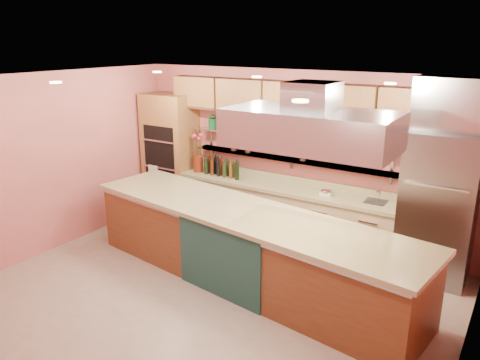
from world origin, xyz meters
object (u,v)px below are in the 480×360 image
Objects in this scene: island at (245,247)px; kitchen_scale at (326,192)px; green_canister at (260,129)px; refrigerator at (438,207)px; copper_kettle at (231,126)px; flower_vase at (198,163)px.

island is 27.89× the size of kitchen_scale.
green_canister reaches higher than kitchen_scale.
refrigerator is 3.64m from copper_kettle.
copper_kettle is (-1.39, 1.75, 1.27)m from island.
copper_kettle is (0.57, 0.22, 0.71)m from flower_vase.
refrigerator is 1.63m from kitchen_scale.
green_canister is at bearing 10.74° from flower_vase.
flower_vase is 1.59× the size of copper_kettle.
flower_vase is (-4.13, 0.01, 0.04)m from refrigerator.
green_canister reaches higher than copper_kettle.
copper_kettle is at bearing 21.04° from flower_vase.
refrigerator reaches higher than copper_kettle.
refrigerator is at bearing -20.73° from kitchen_scale.
copper_kettle is at bearing 153.10° from kitchen_scale.
kitchen_scale is (2.50, 0.00, -0.11)m from flower_vase.
island is 15.96× the size of flower_vase.
refrigerator is at bearing 42.87° from island.
island is 28.07× the size of green_canister.
island is at bearing -129.65° from kitchen_scale.
kitchen_scale is at bearing 78.53° from island.
refrigerator is 6.73× the size of flower_vase.
kitchen_scale is 1.01× the size of green_canister.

